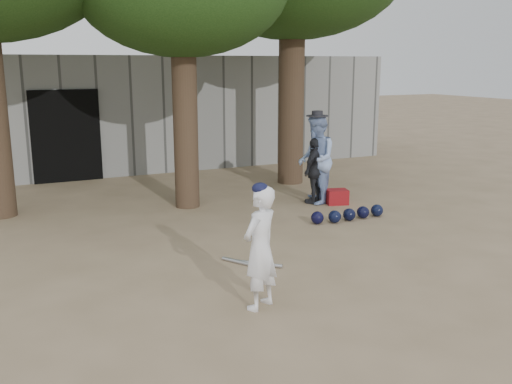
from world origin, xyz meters
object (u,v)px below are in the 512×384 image
boy_player (260,248)px  red_bag (337,197)px  spectator_dark (315,171)px  spectator_blue (316,159)px

boy_player → red_bag: (3.61, 3.86, -0.58)m
boy_player → spectator_dark: (3.24, 4.15, -0.06)m
spectator_blue → red_bag: 0.88m
spectator_dark → red_bag: bearing=110.9°
spectator_blue → spectator_dark: 0.24m
spectator_blue → red_bag: spectator_blue is taller
boy_player → spectator_blue: bearing=-158.1°
boy_player → spectator_dark: bearing=-157.8°
spectator_blue → spectator_dark: (-0.01, 0.02, -0.24)m
red_bag → spectator_blue: bearing=143.2°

